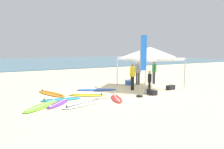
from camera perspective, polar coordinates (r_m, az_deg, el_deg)
name	(u,v)px	position (r m, az deg, el deg)	size (l,w,h in m)	color
ground_plane	(118,91)	(13.27, 1.56, -4.45)	(80.00, 80.00, 0.00)	beige
sea	(33,62)	(44.80, -20.52, 3.21)	(80.00, 36.00, 0.10)	teal
canopy_tent	(150,52)	(14.49, 10.15, 5.93)	(3.32, 3.32, 2.75)	#B7B7BC
surfboard_cyan	(61,99)	(11.27, -13.50, -6.50)	(2.11, 0.83, 0.19)	#23B2CC
surfboard_white	(84,104)	(10.23, -7.57, -7.75)	(2.54, 1.51, 0.19)	white
surfboard_red	(117,99)	(11.11, 1.23, -6.49)	(1.10, 1.90, 0.19)	red
surfboard_yellow	(87,95)	(12.05, -6.74, -5.49)	(2.02, 1.58, 0.19)	yellow
surfboard_blue	(97,90)	(13.54, -4.19, -4.07)	(2.57, 1.64, 0.19)	blue
surfboard_orange	(51,93)	(12.85, -15.99, -4.93)	(1.45, 2.62, 0.19)	orange
surfboard_lime	(42,106)	(10.24, -18.36, -8.03)	(2.14, 2.05, 0.19)	#7AD12D
surfboard_purple	(59,103)	(10.50, -14.11, -7.50)	(1.70, 1.75, 0.19)	purple
person_yellow	(132,75)	(13.47, 5.52, -0.04)	(0.50, 0.36, 1.71)	black
person_green	(154,71)	(16.16, 11.28, 1.02)	(0.34, 0.51, 1.71)	#383842
person_grey	(138,71)	(15.64, 6.96, 0.91)	(0.32, 0.53, 1.71)	#383842
person_black	(150,79)	(14.19, 10.06, -1.12)	(0.39, 0.47, 1.20)	black
banner_flag	(142,68)	(11.60, 7.99, 1.71)	(0.60, 0.36, 3.40)	#99999E
gear_bag_near_tent	(152,92)	(12.43, 10.69, -4.69)	(0.60, 0.32, 0.28)	#232328
gear_bag_by_pole	(171,87)	(14.21, 15.46, -3.36)	(0.60, 0.32, 0.28)	#232328
cooler_box	(129,82)	(15.45, 4.64, -2.10)	(0.50, 0.36, 0.39)	#2D60B7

